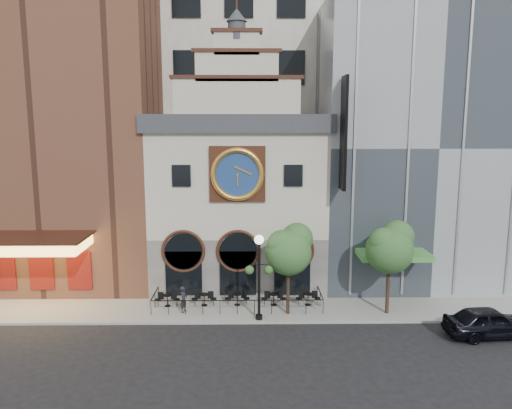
{
  "coord_description": "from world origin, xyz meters",
  "views": [
    {
      "loc": [
        0.76,
        -28.0,
        11.94
      ],
      "look_at": [
        1.22,
        6.0,
        6.21
      ],
      "focal_mm": 35.0,
      "sensor_mm": 36.0,
      "label": 1
    }
  ],
  "objects_px": {
    "bistro_4": "(308,298)",
    "pedestrian": "(184,299)",
    "bistro_3": "(274,298)",
    "lamppost": "(259,268)",
    "tree_right": "(390,246)",
    "bistro_2": "(237,298)",
    "car_right": "(490,322)",
    "bistro_1": "(204,299)",
    "tree_left": "(289,248)",
    "bistro_0": "(167,299)"
  },
  "relations": [
    {
      "from": "bistro_1",
      "to": "tree_left",
      "type": "height_order",
      "value": "tree_left"
    },
    {
      "from": "bistro_4",
      "to": "car_right",
      "type": "xyz_separation_m",
      "value": [
        9.61,
        -4.62,
        0.24
      ]
    },
    {
      "from": "tree_left",
      "to": "pedestrian",
      "type": "bearing_deg",
      "value": 177.41
    },
    {
      "from": "bistro_4",
      "to": "pedestrian",
      "type": "bearing_deg",
      "value": -172.02
    },
    {
      "from": "bistro_0",
      "to": "tree_left",
      "type": "height_order",
      "value": "tree_left"
    },
    {
      "from": "bistro_2",
      "to": "bistro_4",
      "type": "relative_size",
      "value": 1.0
    },
    {
      "from": "bistro_3",
      "to": "bistro_4",
      "type": "distance_m",
      "value": 2.23
    },
    {
      "from": "pedestrian",
      "to": "tree_left",
      "type": "xyz_separation_m",
      "value": [
        6.52,
        -0.29,
        3.32
      ]
    },
    {
      "from": "bistro_0",
      "to": "tree_right",
      "type": "bearing_deg",
      "value": -5.28
    },
    {
      "from": "car_right",
      "to": "pedestrian",
      "type": "relative_size",
      "value": 3.03
    },
    {
      "from": "bistro_4",
      "to": "pedestrian",
      "type": "relative_size",
      "value": 0.96
    },
    {
      "from": "tree_right",
      "to": "tree_left",
      "type": "bearing_deg",
      "value": -179.8
    },
    {
      "from": "bistro_0",
      "to": "bistro_3",
      "type": "distance_m",
      "value": 6.84
    },
    {
      "from": "tree_left",
      "to": "bistro_2",
      "type": "bearing_deg",
      "value": 155.73
    },
    {
      "from": "lamppost",
      "to": "tree_left",
      "type": "relative_size",
      "value": 0.92
    },
    {
      "from": "pedestrian",
      "to": "bistro_0",
      "type": "bearing_deg",
      "value": 70.28
    },
    {
      "from": "bistro_0",
      "to": "lamppost",
      "type": "height_order",
      "value": "lamppost"
    },
    {
      "from": "bistro_3",
      "to": "bistro_4",
      "type": "bearing_deg",
      "value": 0.1
    },
    {
      "from": "bistro_1",
      "to": "car_right",
      "type": "bearing_deg",
      "value": -15.81
    },
    {
      "from": "bistro_0",
      "to": "bistro_3",
      "type": "height_order",
      "value": "same"
    },
    {
      "from": "bistro_4",
      "to": "tree_right",
      "type": "distance_m",
      "value": 6.25
    },
    {
      "from": "bistro_0",
      "to": "pedestrian",
      "type": "bearing_deg",
      "value": -40.59
    },
    {
      "from": "car_right",
      "to": "bistro_1",
      "type": "bearing_deg",
      "value": 69.6
    },
    {
      "from": "tree_right",
      "to": "bistro_0",
      "type": "bearing_deg",
      "value": 174.72
    },
    {
      "from": "bistro_0",
      "to": "bistro_2",
      "type": "xyz_separation_m",
      "value": [
        4.49,
        0.14,
        0.0
      ]
    },
    {
      "from": "bistro_1",
      "to": "bistro_2",
      "type": "xyz_separation_m",
      "value": [
        2.14,
        0.04,
        0.0
      ]
    },
    {
      "from": "bistro_1",
      "to": "tree_left",
      "type": "distance_m",
      "value": 6.64
    },
    {
      "from": "bistro_1",
      "to": "tree_left",
      "type": "relative_size",
      "value": 0.28
    },
    {
      "from": "bistro_1",
      "to": "bistro_0",
      "type": "bearing_deg",
      "value": -177.55
    },
    {
      "from": "bistro_3",
      "to": "bistro_1",
      "type": "bearing_deg",
      "value": 179.93
    },
    {
      "from": "pedestrian",
      "to": "tree_right",
      "type": "bearing_deg",
      "value": -70.36
    },
    {
      "from": "car_right",
      "to": "lamppost",
      "type": "relative_size",
      "value": 0.96
    },
    {
      "from": "bistro_0",
      "to": "lamppost",
      "type": "xyz_separation_m",
      "value": [
        5.85,
        -2.22,
        2.75
      ]
    },
    {
      "from": "bistro_4",
      "to": "tree_left",
      "type": "relative_size",
      "value": 0.28
    },
    {
      "from": "bistro_2",
      "to": "car_right",
      "type": "distance_m",
      "value": 14.94
    },
    {
      "from": "bistro_2",
      "to": "car_right",
      "type": "bearing_deg",
      "value": -18.21
    },
    {
      "from": "tree_right",
      "to": "bistro_4",
      "type": "bearing_deg",
      "value": 163.94
    },
    {
      "from": "lamppost",
      "to": "tree_left",
      "type": "height_order",
      "value": "tree_left"
    },
    {
      "from": "bistro_1",
      "to": "bistro_4",
      "type": "height_order",
      "value": "same"
    },
    {
      "from": "bistro_0",
      "to": "bistro_1",
      "type": "distance_m",
      "value": 2.35
    },
    {
      "from": "bistro_0",
      "to": "tree_left",
      "type": "distance_m",
      "value": 8.63
    },
    {
      "from": "bistro_4",
      "to": "pedestrian",
      "type": "distance_m",
      "value": 7.98
    },
    {
      "from": "bistro_4",
      "to": "pedestrian",
      "type": "xyz_separation_m",
      "value": [
        -7.89,
        -1.11,
        0.36
      ]
    },
    {
      "from": "tree_left",
      "to": "lamppost",
      "type": "bearing_deg",
      "value": -153.57
    },
    {
      "from": "lamppost",
      "to": "tree_right",
      "type": "relative_size",
      "value": 0.9
    },
    {
      "from": "tree_left",
      "to": "bistro_4",
      "type": "bearing_deg",
      "value": 45.56
    },
    {
      "from": "lamppost",
      "to": "tree_right",
      "type": "bearing_deg",
      "value": 7.52
    },
    {
      "from": "bistro_1",
      "to": "car_right",
      "type": "distance_m",
      "value": 16.98
    },
    {
      "from": "bistro_2",
      "to": "pedestrian",
      "type": "bearing_deg",
      "value": -160.87
    },
    {
      "from": "bistro_3",
      "to": "car_right",
      "type": "xyz_separation_m",
      "value": [
        11.84,
        -4.62,
        0.24
      ]
    }
  ]
}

